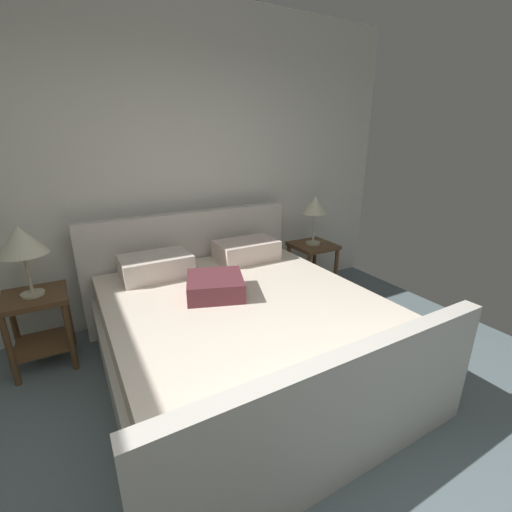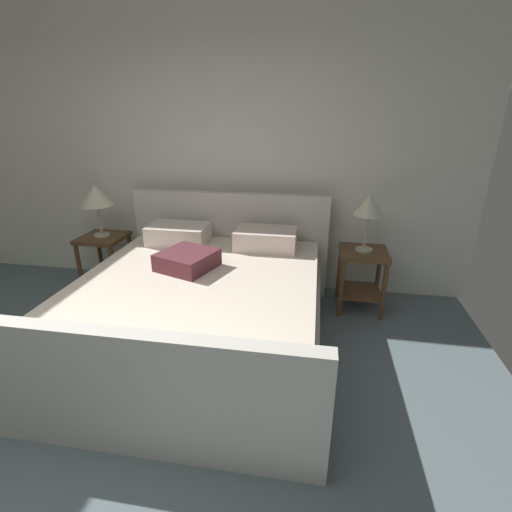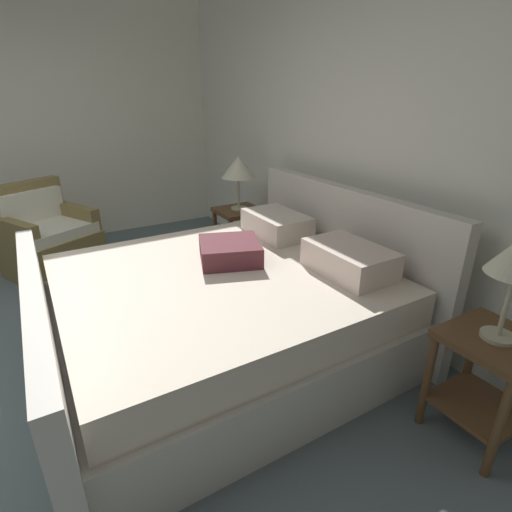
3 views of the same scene
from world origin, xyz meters
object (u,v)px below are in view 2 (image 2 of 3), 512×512
bed (202,306)px  nightstand_left (105,253)px  table_lamp_right (369,207)px  nightstand_right (362,270)px  table_lamp_left (96,196)px

bed → nightstand_left: 1.55m
bed → table_lamp_right: (1.32, 0.82, 0.68)m
nightstand_right → table_lamp_right: table_lamp_right is taller
bed → nightstand_left: bed is taller
table_lamp_right → table_lamp_left: size_ratio=1.00×
nightstand_right → table_lamp_right: size_ratio=1.13×
nightstand_right → table_lamp_right: bearing=76.0°
bed → table_lamp_right: bearing=31.7°
nightstand_right → nightstand_left: 2.64m
table_lamp_left → table_lamp_right: bearing=0.3°
table_lamp_right → table_lamp_left: 2.64m
table_lamp_left → nightstand_right: bearing=0.3°
table_lamp_right → table_lamp_left: same height
table_lamp_right → nightstand_left: bearing=-179.7°
bed → table_lamp_left: table_lamp_left is taller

